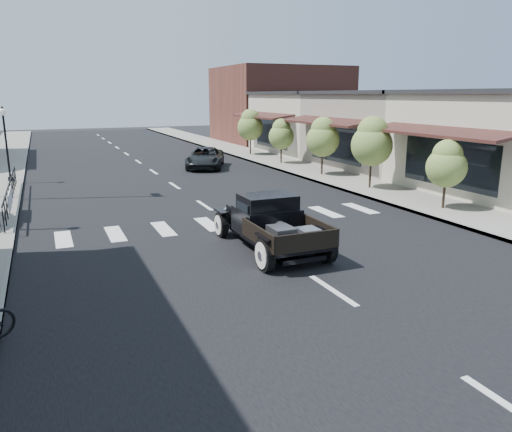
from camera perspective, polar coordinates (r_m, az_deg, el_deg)
name	(u,v)px	position (r m, az deg, el deg)	size (l,w,h in m)	color
ground	(278,254)	(14.40, 2.48, -4.41)	(120.00, 120.00, 0.00)	black
road	(161,177)	(28.32, -10.78, 4.40)	(14.00, 80.00, 0.02)	black
road_markings	(185,193)	(23.53, -8.10, 2.61)	(12.00, 60.00, 0.06)	silver
sidewalk_right	(297,167)	(31.22, 4.68, 5.56)	(3.00, 80.00, 0.15)	gray
storefront_mid	(405,131)	(32.94, 16.62, 9.28)	(10.00, 9.00, 4.50)	gray
storefront_far	(329,124)	(40.27, 8.36, 10.40)	(10.00, 9.00, 4.50)	beige
far_building_right	(280,105)	(49.25, 2.72, 12.56)	(11.00, 10.00, 7.00)	brown
railing	(11,191)	(22.69, -26.25, 2.58)	(0.08, 10.00, 1.00)	black
banner	(11,205)	(20.76, -26.21, 1.10)	(0.04, 2.20, 0.60)	silver
lamp_post_c	(6,144)	(28.48, -26.64, 7.37)	(0.36, 0.36, 3.78)	black
small_tree_a	(446,175)	(20.66, 20.85, 4.35)	(1.54, 1.54, 2.57)	olive
small_tree_b	(371,154)	(24.28, 13.05, 6.97)	(1.94, 1.94, 3.24)	olive
small_tree_c	(323,147)	(28.01, 7.61, 7.84)	(1.82, 1.82, 3.03)	olive
small_tree_d	(281,142)	(32.58, 2.91, 8.48)	(1.63, 1.63, 2.72)	olive
small_tree_e	(250,133)	(37.30, -0.65, 9.51)	(1.91, 1.91, 3.18)	olive
hotrod_pickup	(270,223)	(14.59, 1.66, -0.75)	(2.24, 4.79, 1.66)	black
second_car	(205,158)	(31.34, -5.82, 6.60)	(2.11, 4.57, 1.27)	black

